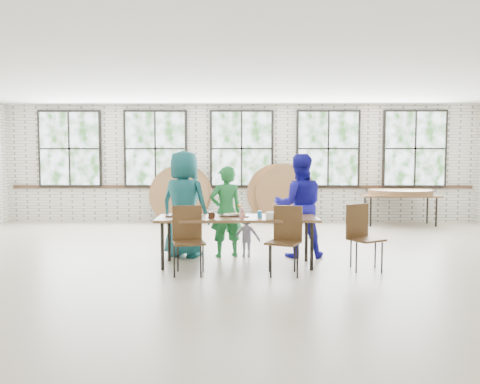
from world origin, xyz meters
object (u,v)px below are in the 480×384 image
object	(u,v)px
dining_table	(237,220)
chair_near_right	(286,234)
storage_table	(400,197)
chair_near_left	(188,234)

from	to	relation	value
dining_table	chair_near_right	size ratio (longest dim) A/B	2.55
storage_table	dining_table	bearing A→B (deg)	-127.95
chair_near_right	storage_table	world-z (taller)	chair_near_right
chair_near_left	storage_table	xyz separation A→B (m)	(4.59, 4.89, 0.13)
chair_near_left	chair_near_right	world-z (taller)	same
dining_table	storage_table	xyz separation A→B (m)	(3.90, 4.41, -0.00)
chair_near_left	storage_table	distance (m)	6.70
chair_near_left	chair_near_right	bearing A→B (deg)	-14.13
chair_near_right	chair_near_left	bearing A→B (deg)	-155.96
chair_near_left	chair_near_right	distance (m)	1.37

